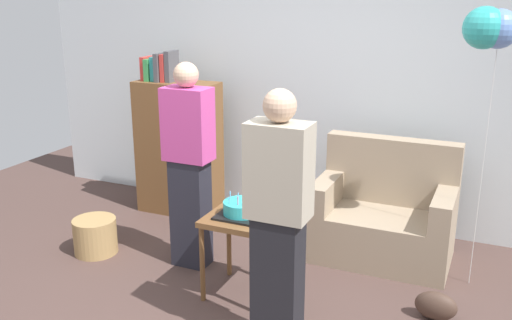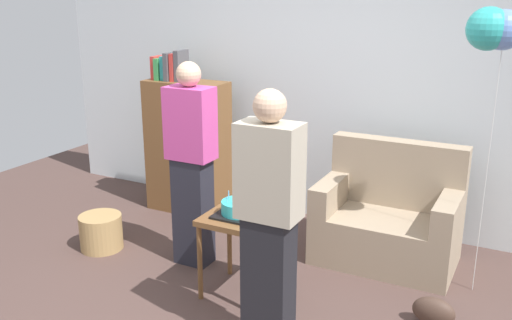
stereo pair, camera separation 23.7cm
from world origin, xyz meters
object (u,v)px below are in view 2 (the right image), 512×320
object	(u,v)px
wicker_basket	(101,232)
handbag	(434,312)
bookshelf	(187,144)
side_table	(240,227)
person_holding_cake	(269,225)
birthday_cake	(240,209)
balloon_bunch	(495,29)
person_blowing_candles	(192,164)
couch	(388,220)

from	to	relation	value
wicker_basket	handbag	world-z (taller)	wicker_basket
bookshelf	side_table	bearing A→B (deg)	-43.89
bookshelf	wicker_basket	world-z (taller)	bookshelf
wicker_basket	person_holding_cake	bearing A→B (deg)	-18.20
bookshelf	person_holding_cake	distance (m)	2.46
wicker_basket	birthday_cake	bearing A→B (deg)	-4.05
side_table	balloon_bunch	bearing A→B (deg)	27.79
side_table	wicker_basket	xyz separation A→B (m)	(-1.41, 0.10, -0.36)
person_holding_cake	balloon_bunch	world-z (taller)	balloon_bunch
balloon_bunch	side_table	bearing A→B (deg)	-152.21
person_holding_cake	person_blowing_candles	bearing A→B (deg)	-47.60
handbag	side_table	bearing A→B (deg)	-171.02
person_blowing_candles	handbag	xyz separation A→B (m)	(1.91, -0.05, -0.73)
bookshelf	person_holding_cake	bearing A→B (deg)	-44.85
wicker_basket	bookshelf	bearing A→B (deg)	81.70
couch	balloon_bunch	xyz separation A→B (m)	(0.66, -0.27, 1.55)
person_blowing_candles	wicker_basket	world-z (taller)	person_blowing_candles
wicker_basket	handbag	size ratio (longest dim) A/B	1.29
side_table	person_holding_cake	xyz separation A→B (m)	(0.49, -0.52, 0.32)
person_holding_cake	couch	bearing A→B (deg)	-112.59
bookshelf	side_table	xyz separation A→B (m)	(1.25, -1.20, -0.16)
bookshelf	side_table	world-z (taller)	bookshelf
person_blowing_candles	handbag	distance (m)	2.05
handbag	balloon_bunch	xyz separation A→B (m)	(0.12, 0.56, 1.79)
person_holding_cake	handbag	xyz separation A→B (m)	(0.86, 0.74, -0.73)
balloon_bunch	wicker_basket	bearing A→B (deg)	-166.87
birthday_cake	side_table	bearing A→B (deg)	80.66
bookshelf	wicker_basket	xyz separation A→B (m)	(-0.16, -1.10, -0.53)
handbag	wicker_basket	bearing A→B (deg)	-177.68
couch	person_holding_cake	size ratio (longest dim) A/B	0.67
bookshelf	balloon_bunch	xyz separation A→B (m)	(2.72, -0.43, 1.21)
side_table	handbag	xyz separation A→B (m)	(1.34, 0.21, -0.41)
bookshelf	birthday_cake	bearing A→B (deg)	-43.89
couch	bookshelf	bearing A→B (deg)	175.32
wicker_basket	person_blowing_candles	bearing A→B (deg)	10.67
bookshelf	balloon_bunch	size ratio (longest dim) A/B	0.78
bookshelf	person_holding_cake	size ratio (longest dim) A/B	0.97
bookshelf	handbag	xyz separation A→B (m)	(2.59, -0.99, -0.58)
side_table	wicker_basket	size ratio (longest dim) A/B	1.69
person_holding_cake	balloon_bunch	distance (m)	1.94
person_holding_cake	wicker_basket	distance (m)	2.11
person_blowing_candles	handbag	size ratio (longest dim) A/B	5.82
side_table	handbag	world-z (taller)	side_table
side_table	person_holding_cake	size ratio (longest dim) A/B	0.37
birthday_cake	wicker_basket	size ratio (longest dim) A/B	0.89
couch	handbag	xyz separation A→B (m)	(0.54, -0.82, -0.24)
bookshelf	person_blowing_candles	bearing A→B (deg)	-54.16
person_holding_cake	birthday_cake	bearing A→B (deg)	-58.19
couch	person_holding_cake	distance (m)	1.67
bookshelf	handbag	size ratio (longest dim) A/B	5.67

